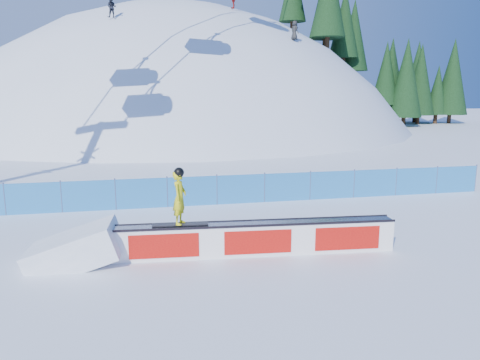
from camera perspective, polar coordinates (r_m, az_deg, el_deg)
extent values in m
plane|color=white|center=(15.14, 3.68, -6.91)|extent=(160.00, 160.00, 0.00)
sphere|color=white|center=(60.42, -7.41, -10.95)|extent=(64.00, 64.00, 64.00)
cylinder|color=black|center=(58.12, 5.84, 18.03)|extent=(0.50, 0.50, 1.40)
cylinder|color=black|center=(58.15, 7.84, 17.02)|extent=(0.50, 0.50, 1.40)
cone|color=black|center=(58.70, 7.95, 20.94)|extent=(3.03, 3.03, 6.88)
cylinder|color=black|center=(57.39, 10.94, 15.25)|extent=(0.50, 0.50, 1.40)
cone|color=black|center=(57.85, 11.11, 19.34)|extent=(3.12, 3.12, 7.08)
cylinder|color=black|center=(55.87, 12.68, 14.26)|extent=(0.50, 0.50, 1.40)
cone|color=black|center=(56.42, 12.93, 19.57)|extent=(4.08, 4.08, 9.27)
cylinder|color=black|center=(63.25, 12.70, 11.83)|extent=(0.50, 0.50, 1.40)
cone|color=black|center=(63.43, 12.86, 15.31)|extent=(2.86, 2.86, 6.50)
cylinder|color=black|center=(60.81, 15.31, 10.29)|extent=(0.50, 0.50, 1.40)
cone|color=black|center=(60.93, 15.53, 14.52)|extent=(3.43, 3.43, 7.80)
cylinder|color=black|center=(58.56, 18.05, 7.79)|extent=(0.50, 0.50, 1.40)
cone|color=black|center=(58.53, 18.36, 12.81)|extent=(3.99, 3.99, 9.08)
cylinder|color=black|center=(66.65, 15.52, 7.29)|extent=(0.50, 0.50, 1.40)
cone|color=black|center=(66.54, 15.78, 11.98)|extent=(4.28, 4.28, 9.73)
cylinder|color=black|center=(63.18, 17.69, 6.97)|extent=(0.50, 0.50, 1.40)
cone|color=black|center=(63.05, 17.98, 11.64)|extent=(4.00, 4.00, 9.09)
cylinder|color=black|center=(63.64, 19.98, 6.86)|extent=(0.50, 0.50, 1.40)
cone|color=black|center=(63.51, 20.25, 10.87)|extent=(3.40, 3.40, 7.73)
cylinder|color=black|center=(66.51, 21.28, 6.93)|extent=(0.50, 0.50, 1.40)
cone|color=black|center=(66.39, 21.60, 11.41)|extent=(4.05, 4.05, 9.21)
cylinder|color=black|center=(63.77, 21.78, 6.74)|extent=(0.50, 0.50, 1.40)
cone|color=black|center=(63.64, 22.08, 10.71)|extent=(3.37, 3.37, 7.66)
cylinder|color=black|center=(65.39, 23.90, 6.67)|extent=(0.50, 0.50, 1.40)
cone|color=black|center=(65.26, 24.25, 11.02)|extent=(3.85, 3.85, 8.74)
cylinder|color=black|center=(68.25, 25.79, 6.67)|extent=(0.50, 0.50, 1.40)
cone|color=black|center=(68.13, 26.12, 10.46)|extent=(3.46, 3.46, 7.87)
cube|color=#2574BB|center=(19.21, 0.12, -1.12)|extent=(22.00, 0.03, 1.20)
cylinder|color=#434E78|center=(19.48, -26.77, -2.02)|extent=(0.05, 0.05, 1.30)
cylinder|color=#434E78|center=(19.05, -20.95, -1.82)|extent=(0.05, 0.05, 1.30)
cylinder|color=#434E78|center=(18.83, -14.94, -1.60)|extent=(0.05, 0.05, 1.30)
cylinder|color=#434E78|center=(18.82, -8.85, -1.36)|extent=(0.05, 0.05, 1.30)
cylinder|color=#434E78|center=(19.02, -2.83, -1.10)|extent=(0.05, 0.05, 1.30)
cylinder|color=#434E78|center=(19.42, 3.01, -0.84)|extent=(0.05, 0.05, 1.30)
cylinder|color=#434E78|center=(20.02, 8.55, -0.59)|extent=(0.05, 0.05, 1.30)
cylinder|color=#434E78|center=(20.79, 13.73, -0.35)|extent=(0.05, 0.05, 1.30)
cylinder|color=#434E78|center=(21.72, 18.50, -0.12)|extent=(0.05, 0.05, 1.30)
cylinder|color=#434E78|center=(22.79, 22.85, 0.08)|extent=(0.05, 0.05, 1.30)
cylinder|color=#434E78|center=(23.98, 26.79, 0.27)|extent=(0.05, 0.05, 1.30)
cube|color=white|center=(13.45, 2.03, -7.23)|extent=(8.03, 1.11, 0.90)
cube|color=#90949E|center=(13.31, 2.04, -5.30)|extent=(7.95, 1.13, 0.04)
cube|color=black|center=(13.05, 2.24, -5.59)|extent=(7.99, 0.64, 0.06)
cube|color=black|center=(13.56, 1.86, -4.95)|extent=(7.99, 0.64, 0.06)
cube|color=red|center=(13.21, 2.22, -7.58)|extent=(7.59, 0.60, 0.68)
cube|color=red|center=(13.69, 1.85, -6.89)|extent=(7.59, 0.60, 0.68)
cube|color=black|center=(13.12, -7.29, -5.38)|extent=(1.56, 0.40, 0.03)
imported|color=yellow|center=(12.93, -7.38, -2.13)|extent=(0.54, 0.64, 1.50)
sphere|color=black|center=(12.78, -7.46, 0.91)|extent=(0.28, 0.28, 0.28)
imported|color=black|center=(43.14, -15.37, 19.66)|extent=(0.94, 0.81, 1.65)
imported|color=#AE1F18|center=(48.17, -0.82, 21.14)|extent=(0.72, 1.05, 1.65)
imported|color=#242424|center=(44.00, 6.68, 17.67)|extent=(0.79, 0.95, 1.65)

